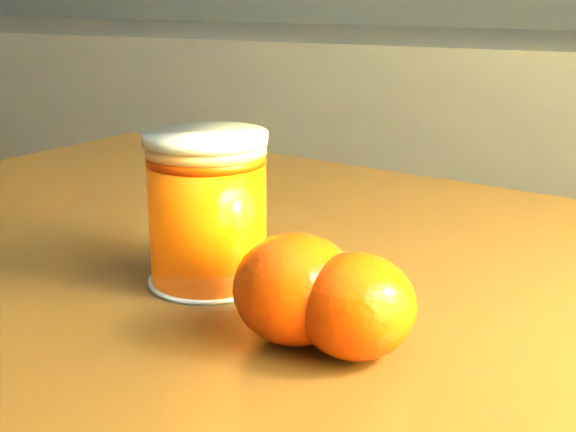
% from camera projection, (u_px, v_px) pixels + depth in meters
% --- Properties ---
extents(kitchen_counter, '(3.15, 0.60, 0.90)m').
position_uv_depth(kitchen_counter, '(175.00, 200.00, 2.14)').
color(kitchen_counter, '#525257').
rests_on(kitchen_counter, ground).
extents(juice_glass, '(0.08, 0.08, 0.11)m').
position_uv_depth(juice_glass, '(208.00, 210.00, 0.56)').
color(juice_glass, '#FA5905').
rests_on(juice_glass, table).
extents(orange_front, '(0.08, 0.08, 0.07)m').
position_uv_depth(orange_front, '(296.00, 289.00, 0.47)').
color(orange_front, '#DF3B04').
rests_on(orange_front, table).
extents(orange_back, '(0.07, 0.07, 0.06)m').
position_uv_depth(orange_back, '(356.00, 306.00, 0.45)').
color(orange_back, '#DF3B04').
rests_on(orange_back, table).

